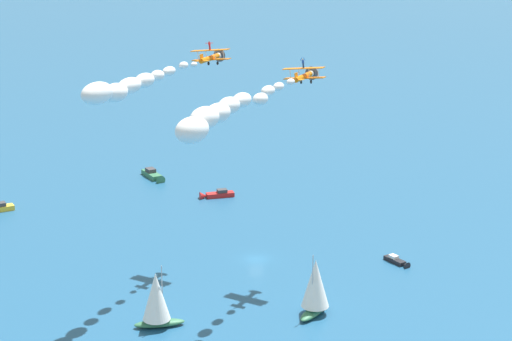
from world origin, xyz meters
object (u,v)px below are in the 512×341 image
object	(u,v)px
biplane_wingman	(304,76)
sailboat_ahead	(156,299)
motorboat_outer_ring_c	(215,195)
wingwalker_wingman	(303,62)
motorboat_outer_ring_b	(154,176)
sailboat_inshore	(315,286)
biplane_lead	(211,57)
motorboat_outer_ring_a	(398,261)
wingwalker_lead	(209,45)

from	to	relation	value
biplane_wingman	sailboat_ahead	bearing A→B (deg)	-48.87
motorboat_outer_ring_c	wingwalker_wingman	world-z (taller)	wingwalker_wingman
motorboat_outer_ring_b	biplane_wingman	bearing A→B (deg)	26.66
sailboat_inshore	wingwalker_wingman	world-z (taller)	wingwalker_wingman
motorboat_outer_ring_b	biplane_lead	world-z (taller)	biplane_lead
motorboat_outer_ring_a	sailboat_ahead	bearing A→B (deg)	-62.15
motorboat_outer_ring_a	motorboat_outer_ring_c	bearing A→B (deg)	-141.83
motorboat_outer_ring_c	motorboat_outer_ring_a	bearing A→B (deg)	38.17
wingwalker_lead	biplane_wingman	world-z (taller)	wingwalker_lead
sailboat_inshore	biplane_lead	distance (m)	44.27
motorboat_outer_ring_b	wingwalker_wingman	bearing A→B (deg)	26.54
motorboat_outer_ring_c	wingwalker_lead	size ratio (longest dim) A/B	4.95
motorboat_outer_ring_c	wingwalker_lead	distance (m)	48.38
motorboat_outer_ring_c	wingwalker_lead	world-z (taller)	wingwalker_lead
sailboat_inshore	motorboat_outer_ring_a	bearing A→B (deg)	138.03
wingwalker_lead	motorboat_outer_ring_a	bearing A→B (deg)	75.09
sailboat_ahead	wingwalker_wingman	xyz separation A→B (m)	(-21.48, 24.23, 31.74)
sailboat_ahead	wingwalker_lead	size ratio (longest dim) A/B	6.44
wingwalker_wingman	biplane_wingman	bearing A→B (deg)	56.79
sailboat_inshore	motorboat_outer_ring_b	xyz separation A→B (m)	(-73.28, -27.39, -3.96)
biplane_lead	wingwalker_lead	xyz separation A→B (m)	(-0.14, -0.21, 2.14)
biplane_wingman	sailboat_inshore	bearing A→B (deg)	-0.26
wingwalker_lead	biplane_wingman	bearing A→B (deg)	58.66
sailboat_ahead	biplane_wingman	bearing A→B (deg)	131.13
sailboat_inshore	sailboat_ahead	distance (m)	24.52
motorboat_outer_ring_c	biplane_lead	xyz separation A→B (m)	(30.96, -1.26, 35.13)
sailboat_ahead	motorboat_outer_ring_a	bearing A→B (deg)	117.85
wingwalker_lead	wingwalker_wingman	distance (m)	17.73
sailboat_ahead	motorboat_outer_ring_c	world-z (taller)	sailboat_ahead
biplane_wingman	wingwalker_wingman	world-z (taller)	wingwalker_wingman
sailboat_inshore	biplane_lead	xyz separation A→B (m)	(-27.74, -15.00, 31.07)
motorboat_outer_ring_a	sailboat_inshore	bearing A→B (deg)	-41.97
sailboat_inshore	motorboat_outer_ring_a	distance (m)	26.19
sailboat_ahead	biplane_lead	size ratio (longest dim) A/B	1.41
sailboat_ahead	motorboat_outer_ring_a	size ratio (longest dim) A/B	1.81
motorboat_outer_ring_a	biplane_wingman	distance (m)	37.79
motorboat_outer_ring_a	wingwalker_lead	xyz separation A→B (m)	(-8.65, -32.50, 37.41)
sailboat_ahead	motorboat_outer_ring_b	size ratio (longest dim) A/B	1.13
motorboat_outer_ring_b	biplane_lead	xyz separation A→B (m)	(45.54, 12.38, 35.03)
motorboat_outer_ring_c	biplane_lead	distance (m)	46.84
sailboat_ahead	motorboat_outer_ring_c	xyz separation A→B (m)	(-61.49, 10.61, -3.93)
motorboat_outer_ring_b	biplane_wingman	size ratio (longest dim) A/B	1.25
motorboat_outer_ring_a	motorboat_outer_ring_c	world-z (taller)	motorboat_outer_ring_c
biplane_lead	biplane_wingman	world-z (taller)	biplane_lead
sailboat_inshore	sailboat_ahead	world-z (taller)	sailboat_inshore
sailboat_inshore	wingwalker_wingman	xyz separation A→B (m)	(-18.70, -0.13, 31.61)
motorboat_outer_ring_c	biplane_lead	bearing A→B (deg)	-2.33
motorboat_outer_ring_b	motorboat_outer_ring_c	world-z (taller)	motorboat_outer_ring_b
motorboat_outer_ring_a	wingwalker_wingman	xyz separation A→B (m)	(0.52, -17.42, 35.82)
motorboat_outer_ring_b	biplane_lead	bearing A→B (deg)	15.21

